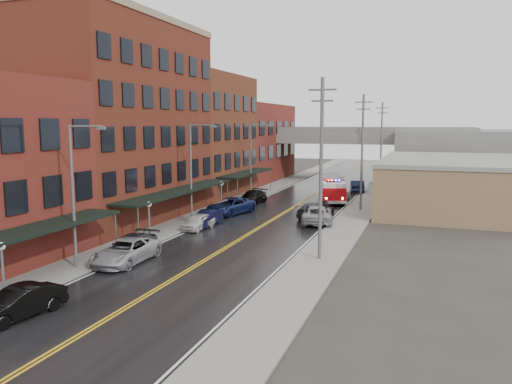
% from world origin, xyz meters
% --- Properties ---
extents(ground, '(220.00, 220.00, 0.00)m').
position_xyz_m(ground, '(0.00, 0.00, 0.00)').
color(ground, '#2D2B26').
rests_on(ground, ground).
extents(road, '(11.00, 160.00, 0.02)m').
position_xyz_m(road, '(0.00, 30.00, 0.01)').
color(road, black).
rests_on(road, ground).
extents(sidewalk_left, '(3.00, 160.00, 0.15)m').
position_xyz_m(sidewalk_left, '(-7.30, 30.00, 0.07)').
color(sidewalk_left, slate).
rests_on(sidewalk_left, ground).
extents(sidewalk_right, '(3.00, 160.00, 0.15)m').
position_xyz_m(sidewalk_right, '(7.30, 30.00, 0.07)').
color(sidewalk_right, slate).
rests_on(sidewalk_right, ground).
extents(curb_left, '(0.30, 160.00, 0.15)m').
position_xyz_m(curb_left, '(-5.65, 30.00, 0.07)').
color(curb_left, gray).
rests_on(curb_left, ground).
extents(curb_right, '(0.30, 160.00, 0.15)m').
position_xyz_m(curb_right, '(5.65, 30.00, 0.07)').
color(curb_right, gray).
rests_on(curb_right, ground).
extents(brick_building_b, '(9.00, 20.00, 18.00)m').
position_xyz_m(brick_building_b, '(-13.30, 23.00, 9.00)').
color(brick_building_b, '#602719').
rests_on(brick_building_b, ground).
extents(brick_building_c, '(9.00, 15.00, 15.00)m').
position_xyz_m(brick_building_c, '(-13.30, 40.50, 7.50)').
color(brick_building_c, brown).
rests_on(brick_building_c, ground).
extents(brick_building_far, '(9.00, 20.00, 12.00)m').
position_xyz_m(brick_building_far, '(-13.30, 58.00, 6.00)').
color(brick_building_far, maroon).
rests_on(brick_building_far, ground).
extents(tan_building, '(14.00, 22.00, 5.00)m').
position_xyz_m(tan_building, '(16.00, 40.00, 2.50)').
color(tan_building, '#90764D').
rests_on(tan_building, ground).
extents(right_far_block, '(18.00, 30.00, 8.00)m').
position_xyz_m(right_far_block, '(18.00, 70.00, 4.00)').
color(right_far_block, slate).
rests_on(right_far_block, ground).
extents(awning_0, '(2.60, 16.00, 3.09)m').
position_xyz_m(awning_0, '(-7.49, 4.00, 2.99)').
color(awning_0, black).
rests_on(awning_0, ground).
extents(awning_1, '(2.60, 18.00, 3.09)m').
position_xyz_m(awning_1, '(-7.49, 23.00, 2.99)').
color(awning_1, black).
rests_on(awning_1, ground).
extents(awning_2, '(2.60, 13.00, 3.09)m').
position_xyz_m(awning_2, '(-7.49, 40.50, 2.99)').
color(awning_2, black).
rests_on(awning_2, ground).
extents(globe_lamp_0, '(0.44, 0.44, 3.12)m').
position_xyz_m(globe_lamp_0, '(-6.40, 2.00, 2.31)').
color(globe_lamp_0, '#59595B').
rests_on(globe_lamp_0, ground).
extents(globe_lamp_1, '(0.44, 0.44, 3.12)m').
position_xyz_m(globe_lamp_1, '(-6.40, 16.00, 2.31)').
color(globe_lamp_1, '#59595B').
rests_on(globe_lamp_1, ground).
extents(globe_lamp_2, '(0.44, 0.44, 3.12)m').
position_xyz_m(globe_lamp_2, '(-6.40, 30.00, 2.31)').
color(globe_lamp_2, '#59595B').
rests_on(globe_lamp_2, ground).
extents(street_lamp_0, '(2.64, 0.22, 9.00)m').
position_xyz_m(street_lamp_0, '(-6.55, 8.00, 5.19)').
color(street_lamp_0, '#59595B').
rests_on(street_lamp_0, ground).
extents(street_lamp_1, '(2.64, 0.22, 9.00)m').
position_xyz_m(street_lamp_1, '(-6.55, 24.00, 5.19)').
color(street_lamp_1, '#59595B').
rests_on(street_lamp_1, ground).
extents(street_lamp_2, '(2.64, 0.22, 9.00)m').
position_xyz_m(street_lamp_2, '(-6.55, 40.00, 5.19)').
color(street_lamp_2, '#59595B').
rests_on(street_lamp_2, ground).
extents(utility_pole_0, '(1.80, 0.24, 12.00)m').
position_xyz_m(utility_pole_0, '(7.20, 15.00, 6.31)').
color(utility_pole_0, '#59595B').
rests_on(utility_pole_0, ground).
extents(utility_pole_1, '(1.80, 0.24, 12.00)m').
position_xyz_m(utility_pole_1, '(7.20, 35.00, 6.31)').
color(utility_pole_1, '#59595B').
rests_on(utility_pole_1, ground).
extents(utility_pole_2, '(1.80, 0.24, 12.00)m').
position_xyz_m(utility_pole_2, '(7.20, 55.00, 6.31)').
color(utility_pole_2, '#59595B').
rests_on(utility_pole_2, ground).
extents(overpass, '(40.00, 10.00, 7.50)m').
position_xyz_m(overpass, '(0.00, 62.00, 5.99)').
color(overpass, slate).
rests_on(overpass, ground).
extents(fire_truck, '(4.90, 8.64, 3.01)m').
position_xyz_m(fire_truck, '(3.13, 40.43, 1.63)').
color(fire_truck, '#A5070B').
rests_on(fire_truck, ground).
extents(parked_car_left_1, '(2.27, 4.67, 1.48)m').
position_xyz_m(parked_car_left_1, '(-3.98, 0.53, 0.74)').
color(parked_car_left_1, black).
rests_on(parked_car_left_1, ground).
extents(parked_car_left_2, '(2.70, 5.66, 1.56)m').
position_xyz_m(parked_car_left_2, '(-4.63, 10.20, 0.78)').
color(parked_car_left_2, '#9FA1A7').
rests_on(parked_car_left_2, ground).
extents(parked_car_left_3, '(2.53, 5.43, 1.53)m').
position_xyz_m(parked_car_left_3, '(-5.00, 11.30, 0.77)').
color(parked_car_left_3, '#252628').
rests_on(parked_car_left_3, ground).
extents(parked_car_left_4, '(1.91, 4.07, 1.35)m').
position_xyz_m(parked_car_left_4, '(-4.79, 21.20, 0.67)').
color(parked_car_left_4, silver).
rests_on(parked_car_left_4, ground).
extents(parked_car_left_5, '(1.51, 4.17, 1.37)m').
position_xyz_m(parked_car_left_5, '(-4.72, 22.80, 0.68)').
color(parked_car_left_5, black).
rests_on(parked_car_left_5, ground).
extents(parked_car_left_6, '(4.16, 6.42, 1.65)m').
position_xyz_m(parked_car_left_6, '(-4.92, 28.80, 0.82)').
color(parked_car_left_6, '#131D49').
rests_on(parked_car_left_6, ground).
extents(parked_car_left_7, '(2.26, 5.29, 1.52)m').
position_xyz_m(parked_car_left_7, '(-5.00, 35.60, 0.76)').
color(parked_car_left_7, black).
rests_on(parked_car_left_7, ground).
extents(parked_car_right_0, '(3.92, 6.33, 1.64)m').
position_xyz_m(parked_car_right_0, '(4.27, 27.24, 0.82)').
color(parked_car_right_0, gray).
rests_on(parked_car_right_0, ground).
extents(parked_car_right_1, '(3.21, 5.55, 1.51)m').
position_xyz_m(parked_car_right_1, '(3.60, 29.82, 0.76)').
color(parked_car_right_1, '#252527').
rests_on(parked_car_right_1, ground).
extents(parked_car_right_2, '(2.22, 4.46, 1.46)m').
position_xyz_m(parked_car_right_2, '(3.83, 41.80, 0.73)').
color(parked_car_right_2, silver).
rests_on(parked_car_right_2, ground).
extents(parked_car_right_3, '(2.63, 5.11, 1.60)m').
position_xyz_m(parked_car_right_3, '(4.77, 49.39, 0.80)').
color(parked_car_right_3, black).
rests_on(parked_car_right_3, ground).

